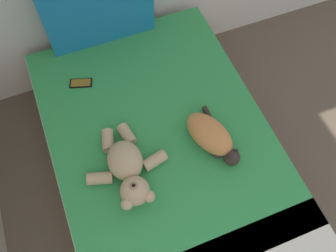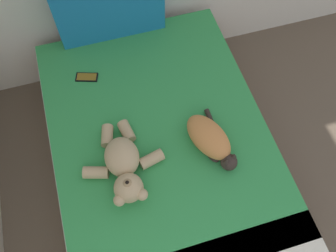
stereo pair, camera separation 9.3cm
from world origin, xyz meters
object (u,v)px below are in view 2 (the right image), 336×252
Objects in this scene: bed at (162,154)px; teddy_bear at (124,166)px; patterned_cushion at (109,6)px; cell_phone at (87,77)px; cat at (211,139)px.

teddy_bear reaches higher than bed.
patterned_cushion reaches higher than cell_phone.
teddy_bear is (-0.17, -1.08, -0.18)m from patterned_cushion.
cat is at bearing -48.81° from cell_phone.
cat reaches higher than bed.
bed is 0.45m from teddy_bear.
cat is at bearing -26.79° from bed.
teddy_bear is at bearing -149.28° from bed.
cell_phone is (-0.63, 0.72, -0.07)m from cat.
cell_phone is at bearing 121.63° from bed.
cell_phone is at bearing -128.10° from patterned_cushion.
cat is 0.95m from cell_phone.
patterned_cushion is at bearing 80.87° from teddy_bear.
cat reaches higher than cell_phone.
cat is at bearing -71.17° from patterned_cushion.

